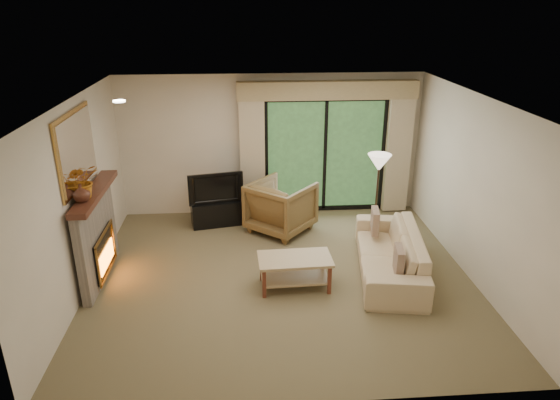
{
  "coord_description": "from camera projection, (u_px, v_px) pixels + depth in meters",
  "views": [
    {
      "loc": [
        -0.5,
        -6.37,
        3.8
      ],
      "look_at": [
        0.0,
        0.3,
        1.1
      ],
      "focal_mm": 32.0,
      "sensor_mm": 36.0,
      "label": 1
    }
  ],
  "objects": [
    {
      "name": "fireplace",
      "position": [
        97.0,
        235.0,
        7.1
      ],
      "size": [
        0.24,
        1.7,
        1.37
      ],
      "primitive_type": null,
      "color": "slate",
      "rests_on": "floor"
    },
    {
      "name": "armchair",
      "position": [
        281.0,
        207.0,
        8.67
      ],
      "size": [
        1.37,
        1.37,
        0.9
      ],
      "primitive_type": "imported",
      "rotation": [
        0.0,
        0.0,
        2.44
      ],
      "color": "brown",
      "rests_on": "floor"
    },
    {
      "name": "coffee_table",
      "position": [
        295.0,
        272.0,
        7.02
      ],
      "size": [
        1.04,
        0.6,
        0.46
      ],
      "primitive_type": null,
      "rotation": [
        0.0,
        0.0,
        0.04
      ],
      "color": "tan",
      "rests_on": "floor"
    },
    {
      "name": "cornice",
      "position": [
        328.0,
        90.0,
        8.73
      ],
      "size": [
        3.2,
        0.24,
        0.32
      ],
      "primitive_type": "cube",
      "color": "tan",
      "rests_on": "wall_back"
    },
    {
      "name": "branches",
      "position": [
        83.0,
        181.0,
        6.49
      ],
      "size": [
        0.52,
        0.49,
        0.46
      ],
      "primitive_type": "imported",
      "rotation": [
        0.0,
        0.0,
        0.37
      ],
      "color": "#AA6016",
      "rests_on": "fireplace"
    },
    {
      "name": "vase",
      "position": [
        81.0,
        193.0,
        6.41
      ],
      "size": [
        0.23,
        0.23,
        0.24
      ],
      "primitive_type": "imported",
      "rotation": [
        0.0,
        0.0,
        0.01
      ],
      "color": "#492318",
      "rests_on": "fireplace"
    },
    {
      "name": "mirror",
      "position": [
        77.0,
        149.0,
        6.62
      ],
      "size": [
        0.07,
        1.45,
        1.02
      ],
      "primitive_type": null,
      "color": "#B3843E",
      "rests_on": "wall_left"
    },
    {
      "name": "floor",
      "position": [
        282.0,
        277.0,
        7.35
      ],
      "size": [
        5.5,
        5.5,
        0.0
      ],
      "primitive_type": "plane",
      "color": "brown",
      "rests_on": "ground"
    },
    {
      "name": "curtain_left",
      "position": [
        252.0,
        154.0,
        9.04
      ],
      "size": [
        0.45,
        0.18,
        2.35
      ],
      "primitive_type": "cube",
      "color": "tan",
      "rests_on": "floor"
    },
    {
      "name": "curtain_right",
      "position": [
        398.0,
        150.0,
        9.23
      ],
      "size": [
        0.45,
        0.18,
        2.35
      ],
      "primitive_type": "cube",
      "color": "tan",
      "rests_on": "floor"
    },
    {
      "name": "wall_right",
      "position": [
        475.0,
        189.0,
        7.06
      ],
      "size": [
        0.0,
        5.0,
        5.0
      ],
      "primitive_type": "plane",
      "rotation": [
        1.57,
        0.0,
        -1.57
      ],
      "color": "beige",
      "rests_on": "ground"
    },
    {
      "name": "wall_left",
      "position": [
        77.0,
        200.0,
        6.67
      ],
      "size": [
        0.0,
        5.0,
        5.0
      ],
      "primitive_type": "plane",
      "rotation": [
        1.57,
        0.0,
        1.57
      ],
      "color": "beige",
      "rests_on": "ground"
    },
    {
      "name": "tv",
      "position": [
        215.0,
        187.0,
        8.81
      ],
      "size": [
        0.97,
        0.31,
        0.56
      ],
      "primitive_type": "imported",
      "rotation": [
        0.0,
        0.0,
        0.2
      ],
      "color": "black",
      "rests_on": "media_console"
    },
    {
      "name": "media_console",
      "position": [
        216.0,
        213.0,
        9.0
      ],
      "size": [
        0.95,
        0.56,
        0.44
      ],
      "primitive_type": "cube",
      "rotation": [
        0.0,
        0.0,
        0.2
      ],
      "color": "black",
      "rests_on": "floor"
    },
    {
      "name": "pillow_near",
      "position": [
        399.0,
        260.0,
        6.69
      ],
      "size": [
        0.16,
        0.38,
        0.37
      ],
      "primitive_type": "cube",
      "rotation": [
        0.0,
        0.0,
        -0.16
      ],
      "color": "brown",
      "rests_on": "sofa"
    },
    {
      "name": "ceiling",
      "position": [
        282.0,
        100.0,
        6.38
      ],
      "size": [
        5.5,
        5.5,
        0.0
      ],
      "primitive_type": "plane",
      "rotation": [
        3.14,
        0.0,
        0.0
      ],
      "color": "white",
      "rests_on": "ground"
    },
    {
      "name": "pillow_far",
      "position": [
        375.0,
        221.0,
        7.87
      ],
      "size": [
        0.16,
        0.4,
        0.39
      ],
      "primitive_type": "cube",
      "rotation": [
        0.0,
        0.0,
        -0.16
      ],
      "color": "brown",
      "rests_on": "sofa"
    },
    {
      "name": "floor_lamp",
      "position": [
        377.0,
        196.0,
        8.39
      ],
      "size": [
        0.47,
        0.47,
        1.45
      ],
      "primitive_type": null,
      "rotation": [
        0.0,
        0.0,
        0.23
      ],
      "color": "beige",
      "rests_on": "floor"
    },
    {
      "name": "sliding_door",
      "position": [
        325.0,
        155.0,
        9.27
      ],
      "size": [
        2.26,
        0.1,
        2.16
      ],
      "primitive_type": null,
      "color": "black",
      "rests_on": "floor"
    },
    {
      "name": "wall_front",
      "position": [
        303.0,
        294.0,
        4.55
      ],
      "size": [
        5.0,
        0.0,
        5.0
      ],
      "primitive_type": "plane",
      "rotation": [
        -1.57,
        0.0,
        0.0
      ],
      "color": "beige",
      "rests_on": "ground"
    },
    {
      "name": "wall_back",
      "position": [
        271.0,
        145.0,
        9.18
      ],
      "size": [
        5.0,
        0.0,
        5.0
      ],
      "primitive_type": "plane",
      "rotation": [
        1.57,
        0.0,
        0.0
      ],
      "color": "beige",
      "rests_on": "ground"
    },
    {
      "name": "sofa",
      "position": [
        390.0,
        252.0,
        7.37
      ],
      "size": [
        1.21,
        2.32,
        0.64
      ],
      "primitive_type": "imported",
      "rotation": [
        0.0,
        0.0,
        -1.73
      ],
      "color": "tan",
      "rests_on": "floor"
    }
  ]
}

